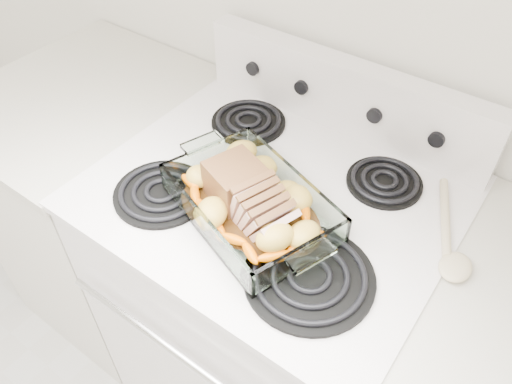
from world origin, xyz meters
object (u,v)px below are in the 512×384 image
Objects in this scene: counter_left at (112,207)px; pork_roast at (242,193)px; electric_range at (270,302)px; baking_dish at (250,208)px.

counter_left is 4.27× the size of pork_roast.
pork_roast is at bearing -8.53° from counter_left.
electric_range is at bearing 84.55° from pork_roast.
electric_range is at bearing 0.10° from counter_left.
baking_dish is 1.61× the size of pork_roast.
baking_dish is (0.67, -0.10, 0.50)m from counter_left.
baking_dish is at bearing 2.88° from pork_roast.
electric_range is 0.52m from pork_roast.
electric_range is at bearing 113.30° from baking_dish.
pork_roast reaches higher than counter_left.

